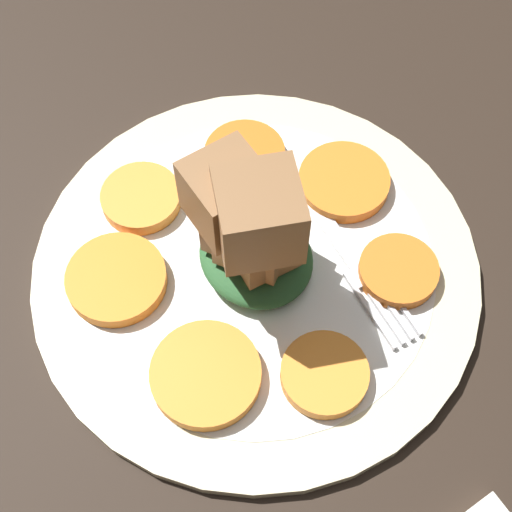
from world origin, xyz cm
name	(u,v)px	position (x,y,z in cm)	size (l,w,h in cm)	color
table_slab	(256,277)	(0.00, 0.00, 1.00)	(120.00, 120.00, 2.00)	black
plate	(256,267)	(0.00, 0.00, 2.52)	(30.74, 30.74, 1.05)	beige
carrot_slice_0	(324,374)	(-9.20, 0.91, 3.63)	(5.54, 5.54, 1.05)	orange
carrot_slice_1	(398,271)	(-5.99, -7.54, 3.63)	(5.38, 5.38, 1.05)	orange
carrot_slice_2	(344,182)	(1.94, -8.86, 3.63)	(6.61, 6.61, 1.05)	orange
carrot_slice_3	(245,155)	(7.86, -4.14, 3.63)	(5.98, 5.98, 1.05)	orange
carrot_slice_4	(141,198)	(8.71, 4.12, 3.63)	(5.70, 5.70, 1.05)	orange
carrot_slice_5	(116,279)	(3.85, 8.65, 3.63)	(6.74, 6.74, 1.05)	orange
carrot_slice_6	(206,374)	(-5.16, 7.12, 3.63)	(6.99, 6.99, 1.05)	orange
center_pile	(250,228)	(-0.04, 0.46, 8.15)	(9.05, 7.70, 11.47)	#2D6033
fork	(339,240)	(-1.73, -5.74, 3.30)	(18.22, 3.30, 0.40)	silver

